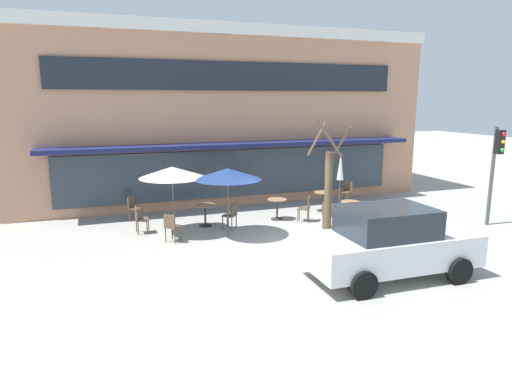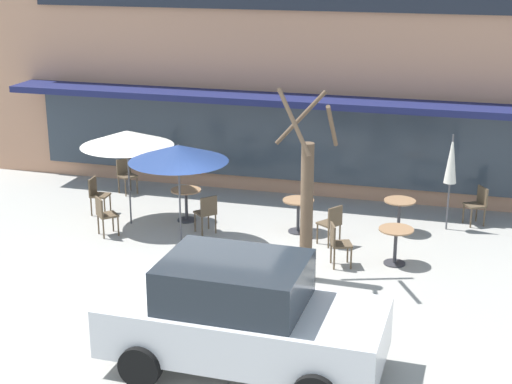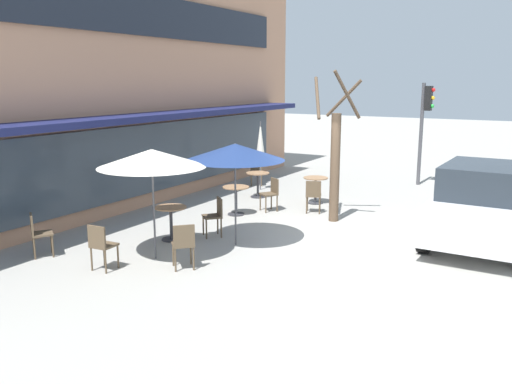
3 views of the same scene
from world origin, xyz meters
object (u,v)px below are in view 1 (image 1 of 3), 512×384
object	(u,v)px
cafe_table_mid_patio	(351,208)
cafe_chair_4	(172,225)
patio_umbrella_green_folded	(340,167)
cafe_chair_3	(347,190)
cafe_table_by_tree	(277,206)
patio_umbrella_corner_open	(172,172)
cafe_chair_2	(329,213)
patio_umbrella_cream_folded	(228,174)
street_tree	(328,187)
cafe_chair_0	(134,206)
parked_sedan	(389,242)
cafe_chair_5	(140,218)
cafe_table_near_wall	(205,212)
cafe_chair_1	(306,207)
cafe_chair_6	(231,214)
cafe_table_streetside	(323,198)
traffic_light_pole	(496,160)

from	to	relation	value
cafe_table_mid_patio	cafe_chair_4	distance (m)	6.34
patio_umbrella_green_folded	cafe_chair_3	bearing A→B (deg)	39.00
cafe_table_by_tree	cafe_chair_3	bearing A→B (deg)	22.69
patio_umbrella_corner_open	cafe_chair_2	distance (m)	5.37
cafe_chair_4	cafe_table_by_tree	bearing A→B (deg)	18.94
cafe_chair_3	patio_umbrella_cream_folded	bearing A→B (deg)	-153.68
cafe_chair_2	street_tree	bearing A→B (deg)	-121.87
patio_umbrella_corner_open	patio_umbrella_cream_folded	bearing A→B (deg)	-29.67
patio_umbrella_corner_open	cafe_chair_3	xyz separation A→B (m)	(7.68, 2.12, -1.50)
cafe_chair_0	parked_sedan	xyz separation A→B (m)	(5.41, -7.58, 0.35)
cafe_chair_5	street_tree	xyz separation A→B (m)	(5.58, -2.35, 1.07)
patio_umbrella_green_folded	street_tree	size ratio (longest dim) A/B	0.59
cafe_table_near_wall	cafe_chair_1	world-z (taller)	cafe_chair_1
cafe_chair_6	cafe_table_streetside	bearing A→B (deg)	16.86
cafe_chair_6	traffic_light_pole	bearing A→B (deg)	-16.66
cafe_table_streetside	cafe_chair_2	world-z (taller)	cafe_chair_2
parked_sedan	cafe_table_near_wall	bearing A→B (deg)	117.74
cafe_table_near_wall	cafe_chair_6	distance (m)	1.00
cafe_table_by_tree	patio_umbrella_corner_open	size ratio (longest dim) A/B	0.35
patio_umbrella_cream_folded	cafe_chair_2	distance (m)	3.77
cafe_chair_0	cafe_table_streetside	bearing A→B (deg)	-8.13
cafe_table_streetside	cafe_chair_0	xyz separation A→B (m)	(-7.08, 1.01, 0.01)
patio_umbrella_green_folded	cafe_chair_5	bearing A→B (deg)	-171.60
cafe_chair_4	patio_umbrella_corner_open	bearing A→B (deg)	76.00
patio_umbrella_corner_open	cafe_chair_4	size ratio (longest dim) A/B	2.47
cafe_chair_6	street_tree	bearing A→B (deg)	-34.40
cafe_chair_6	traffic_light_pole	xyz separation A→B (m)	(8.58, -2.57, 1.77)
traffic_light_pole	cafe_table_by_tree	bearing A→B (deg)	154.14
parked_sedan	cafe_table_by_tree	bearing A→B (deg)	94.70
cafe_chair_2	cafe_table_by_tree	bearing A→B (deg)	125.17
patio_umbrella_corner_open	cafe_chair_3	bearing A→B (deg)	15.42
cafe_chair_0	cafe_chair_4	size ratio (longest dim) A/B	1.00
cafe_table_by_tree	cafe_chair_3	distance (m)	4.17
patio_umbrella_green_folded	patio_umbrella_cream_folded	size ratio (longest dim) A/B	1.00
cafe_chair_3	parked_sedan	bearing A→B (deg)	-113.83
cafe_chair_3	cafe_chair_2	bearing A→B (deg)	-128.85
cafe_chair_5	parked_sedan	world-z (taller)	parked_sedan
street_tree	cafe_table_near_wall	bearing A→B (deg)	143.65
cafe_table_mid_patio	parked_sedan	size ratio (longest dim) A/B	0.18
patio_umbrella_green_folded	cafe_chair_0	size ratio (longest dim) A/B	2.47
cafe_table_near_wall	cafe_table_by_tree	distance (m)	2.67
cafe_chair_6	street_tree	xyz separation A→B (m)	(2.64, -1.80, 1.07)
patio_umbrella_cream_folded	street_tree	bearing A→B (deg)	-19.53
cafe_table_mid_patio	street_tree	size ratio (longest dim) A/B	0.20
patio_umbrella_green_folded	cafe_chair_6	xyz separation A→B (m)	(-5.12, -1.74, -1.10)
patio_umbrella_corner_open	street_tree	world-z (taller)	street_tree
cafe_chair_5	traffic_light_pole	size ratio (longest dim) A/B	0.26
cafe_chair_0	patio_umbrella_green_folded	bearing A→B (deg)	-3.63
cafe_table_mid_patio	cafe_chair_4	xyz separation A→B (m)	(-6.34, -0.13, 0.01)
cafe_table_mid_patio	cafe_chair_0	world-z (taller)	cafe_chair_0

